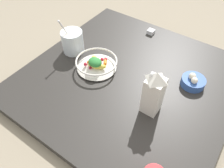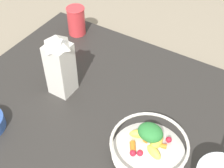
{
  "view_description": "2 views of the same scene",
  "coord_description": "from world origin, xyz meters",
  "px_view_note": "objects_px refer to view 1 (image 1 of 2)",
  "views": [
    {
      "loc": [
        0.75,
        0.41,
        0.92
      ],
      "look_at": [
        0.15,
        -0.01,
        0.11
      ],
      "focal_mm": 35.0,
      "sensor_mm": 36.0,
      "label": 1
    },
    {
      "loc": [
        -0.48,
        -0.38,
        0.87
      ],
      "look_at": [
        0.17,
        0.02,
        0.14
      ],
      "focal_mm": 50.0,
      "sensor_mm": 36.0,
      "label": 2
    }
  ],
  "objects_px": {
    "milk_carton": "(154,93)",
    "yogurt_tub": "(72,41)",
    "fruit_bowl": "(96,63)",
    "spice_jar": "(151,32)",
    "garlic_bowl": "(193,81)"
  },
  "relations": [
    {
      "from": "yogurt_tub",
      "to": "fruit_bowl",
      "type": "bearing_deg",
      "value": 78.03
    },
    {
      "from": "milk_carton",
      "to": "garlic_bowl",
      "type": "distance_m",
      "value": 0.31
    },
    {
      "from": "milk_carton",
      "to": "garlic_bowl",
      "type": "bearing_deg",
      "value": 158.43
    },
    {
      "from": "fruit_bowl",
      "to": "milk_carton",
      "type": "bearing_deg",
      "value": 78.41
    },
    {
      "from": "milk_carton",
      "to": "spice_jar",
      "type": "height_order",
      "value": "milk_carton"
    },
    {
      "from": "garlic_bowl",
      "to": "fruit_bowl",
      "type": "bearing_deg",
      "value": -68.89
    },
    {
      "from": "yogurt_tub",
      "to": "garlic_bowl",
      "type": "distance_m",
      "value": 0.74
    },
    {
      "from": "spice_jar",
      "to": "fruit_bowl",
      "type": "bearing_deg",
      "value": -10.46
    },
    {
      "from": "milk_carton",
      "to": "yogurt_tub",
      "type": "distance_m",
      "value": 0.63
    },
    {
      "from": "milk_carton",
      "to": "yogurt_tub",
      "type": "xyz_separation_m",
      "value": [
        -0.13,
        -0.61,
        -0.05
      ]
    },
    {
      "from": "spice_jar",
      "to": "garlic_bowl",
      "type": "xyz_separation_m",
      "value": [
        0.3,
        0.41,
        0.01
      ]
    },
    {
      "from": "milk_carton",
      "to": "garlic_bowl",
      "type": "xyz_separation_m",
      "value": [
        -0.27,
        0.11,
        -0.1
      ]
    },
    {
      "from": "fruit_bowl",
      "to": "spice_jar",
      "type": "height_order",
      "value": "fruit_bowl"
    },
    {
      "from": "fruit_bowl",
      "to": "garlic_bowl",
      "type": "distance_m",
      "value": 0.54
    },
    {
      "from": "fruit_bowl",
      "to": "yogurt_tub",
      "type": "xyz_separation_m",
      "value": [
        -0.05,
        -0.22,
        0.04
      ]
    }
  ]
}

